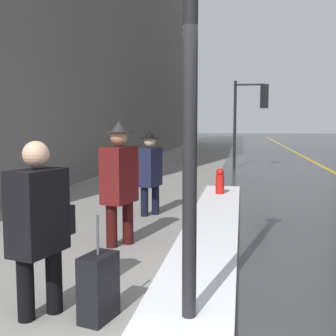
% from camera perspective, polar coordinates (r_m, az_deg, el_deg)
% --- Properties ---
extents(sidewalk_slab, '(4.00, 80.00, 0.01)m').
position_cam_1_polar(sidewalk_slab, '(17.66, 1.04, 0.37)').
color(sidewalk_slab, gray).
rests_on(sidewalk_slab, ground).
extents(road_centre_stripe, '(0.16, 80.00, 0.00)m').
position_cam_1_polar(road_centre_stripe, '(17.76, 20.54, 0.01)').
color(road_centre_stripe, gold).
rests_on(road_centre_stripe, ground).
extents(snow_bank_curb, '(0.86, 9.03, 0.11)m').
position_cam_1_polar(snow_bank_curb, '(6.75, 5.80, -8.41)').
color(snow_bank_curb, white).
rests_on(snow_bank_curb, ground).
extents(lamp_post, '(0.28, 0.28, 4.10)m').
position_cam_1_polar(lamp_post, '(3.51, 3.07, 18.86)').
color(lamp_post, black).
rests_on(lamp_post, ground).
extents(traffic_light_near, '(1.31, 0.32, 3.39)m').
position_cam_1_polar(traffic_light_near, '(16.71, 11.52, 8.29)').
color(traffic_light_near, black).
rests_on(traffic_light_near, ground).
extents(pedestrian_in_glasses, '(0.42, 0.75, 1.58)m').
position_cam_1_polar(pedestrian_in_glasses, '(3.89, -17.06, -6.90)').
color(pedestrian_in_glasses, black).
rests_on(pedestrian_in_glasses, ground).
extents(pedestrian_in_fedora, '(0.44, 0.60, 1.77)m').
position_cam_1_polar(pedestrian_in_fedora, '(5.92, -6.60, -1.46)').
color(pedestrian_in_fedora, '#340C0C').
rests_on(pedestrian_in_fedora, ground).
extents(pedestrian_nearside, '(0.40, 0.55, 1.60)m').
position_cam_1_polar(pedestrian_nearside, '(7.87, -2.47, -0.24)').
color(pedestrian_nearside, black).
rests_on(pedestrian_nearside, ground).
extents(rolling_suitcase, '(0.30, 0.40, 0.95)m').
position_cam_1_polar(rolling_suitcase, '(3.86, -9.38, -15.72)').
color(rolling_suitcase, black).
rests_on(rolling_suitcase, ground).
extents(fire_hydrant, '(0.20, 0.20, 0.70)m').
position_cam_1_polar(fire_hydrant, '(9.89, 7.04, -2.10)').
color(fire_hydrant, red).
rests_on(fire_hydrant, ground).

